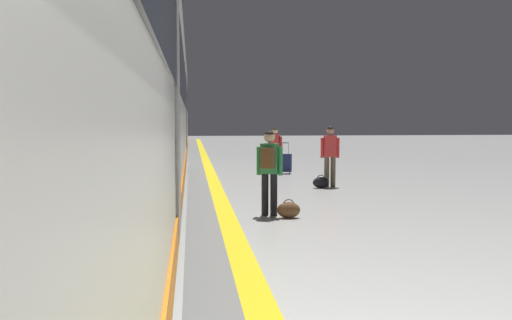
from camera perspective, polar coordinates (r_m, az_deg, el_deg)
name	(u,v)px	position (r m, az deg, el deg)	size (l,w,h in m)	color
safety_line_strip	(224,208)	(11.65, -3.34, -4.94)	(0.36, 80.00, 0.01)	yellow
tactile_edge_band	(205,209)	(11.64, -5.27, -4.97)	(0.74, 80.00, 0.01)	slate
high_speed_train	(92,79)	(9.39, -16.43, 7.98)	(2.94, 29.80, 4.97)	#38383D
passenger_near	(269,165)	(10.66, 1.36, -0.55)	(0.48, 0.39, 1.64)	black
duffel_bag_near	(289,210)	(10.51, 3.36, -5.12)	(0.44, 0.26, 0.36)	brown
passenger_mid	(330,152)	(15.38, 7.58, 0.86)	(0.52, 0.22, 1.66)	brown
duffel_bag_mid	(321,182)	(15.09, 6.65, -2.30)	(0.44, 0.26, 0.36)	black
passenger_far	(275,147)	(19.25, 1.96, 1.38)	(0.46, 0.28, 1.56)	brown
suitcase_far	(286,163)	(19.00, 3.07, -0.29)	(0.43, 0.34, 1.06)	#19234C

